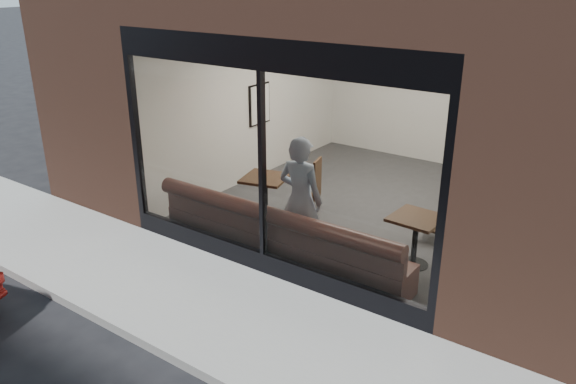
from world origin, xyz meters
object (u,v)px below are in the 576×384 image
Objects in this scene: cafe_chair_right at (432,226)px; banquette at (281,247)px; cafe_table_left at (265,178)px; cafe_table_right at (417,218)px; person at (300,200)px; cafe_chair_left at (306,197)px.

banquette is at bearing 51.52° from cafe_chair_right.
cafe_table_left reaches higher than banquette.
cafe_table_right is (2.70, -0.06, 0.00)m from cafe_table_left.
cafe_table_left is 2.70m from cafe_table_right.
person is (0.18, 0.23, 0.70)m from banquette.
cafe_table_right is 2.54m from cafe_chair_left.
banquette is at bearing 47.97° from person.
banquette reaches higher than cafe_chair_left.
banquette is at bearing -149.24° from cafe_table_right.
person is 1.64m from cafe_table_right.
banquette is at bearing 97.68° from cafe_chair_left.
cafe_table_left is at bearing 18.70° from cafe_chair_right.
cafe_chair_right is (1.34, 1.67, -0.69)m from person.
person is 1.50m from cafe_table_left.
cafe_chair_right is (2.25, 0.12, 0.00)m from cafe_chair_left.
person is 4.98× the size of cafe_chair_left.
cafe_chair_left is 0.95× the size of cafe_chair_right.
cafe_chair_left is (-2.36, 0.80, -0.50)m from cafe_table_right.
cafe_chair_left is (-0.91, 1.55, -0.69)m from person.
banquette is 10.75× the size of cafe_chair_left.
cafe_chair_right is at bearing 18.35° from cafe_table_left.
cafe_chair_right is (-0.11, 0.92, -0.50)m from cafe_table_right.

